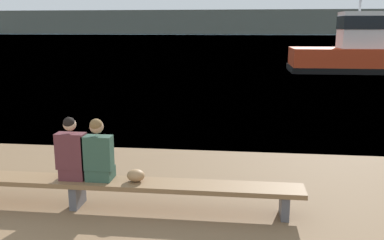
# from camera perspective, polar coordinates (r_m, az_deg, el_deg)

# --- Properties ---
(water_surface) EXTENTS (240.00, 240.00, 0.00)m
(water_surface) POSITION_cam_1_polar(r_m,az_deg,el_deg) (129.57, 5.79, 10.98)
(water_surface) COLOR #5684A3
(water_surface) RESTS_ON ground
(far_shoreline) EXTENTS (600.00, 12.00, 9.90)m
(far_shoreline) POSITION_cam_1_polar(r_m,az_deg,el_deg) (188.43, 6.23, 12.87)
(far_shoreline) COLOR #4C4C42
(far_shoreline) RESTS_ON ground
(bench_main) EXTENTS (7.08, 0.51, 0.45)m
(bench_main) POSITION_cam_1_polar(r_m,az_deg,el_deg) (7.09, -15.09, -8.22)
(bench_main) COLOR brown
(bench_main) RESTS_ON ground
(person_left) EXTENTS (0.45, 0.37, 1.01)m
(person_left) POSITION_cam_1_polar(r_m,az_deg,el_deg) (6.95, -15.72, -4.25)
(person_left) COLOR #56282D
(person_left) RESTS_ON bench_main
(person_right) EXTENTS (0.45, 0.38, 1.00)m
(person_right) POSITION_cam_1_polar(r_m,az_deg,el_deg) (6.80, -12.38, -4.41)
(person_right) COLOR #2D4C3D
(person_right) RESTS_ON bench_main
(shopping_bag) EXTENTS (0.28, 0.23, 0.19)m
(shopping_bag) POSITION_cam_1_polar(r_m,az_deg,el_deg) (6.76, -7.51, -7.34)
(shopping_bag) COLOR #9E754C
(shopping_bag) RESTS_ON bench_main
(tugboat_red) EXTENTS (8.04, 3.71, 6.73)m
(tugboat_red) POSITION_cam_1_polar(r_m,az_deg,el_deg) (29.36, 21.02, 8.31)
(tugboat_red) COLOR red
(tugboat_red) RESTS_ON water_surface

